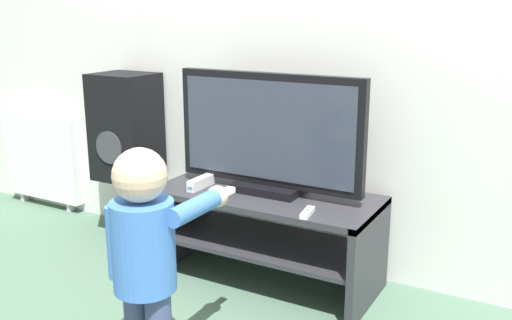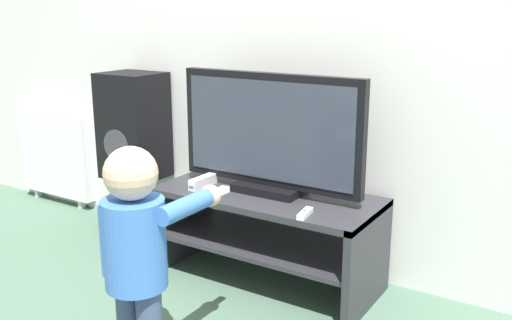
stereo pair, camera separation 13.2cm
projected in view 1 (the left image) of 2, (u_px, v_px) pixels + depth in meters
name	position (u px, v px, depth m)	size (l,w,h in m)	color
ground_plane	(240.00, 301.00, 2.71)	(16.00, 16.00, 0.00)	#4C6B56
wall_back	(298.00, 19.00, 2.87)	(10.00, 0.06, 2.60)	silver
tv_stand	(266.00, 223.00, 2.85)	(1.11, 0.50, 0.47)	#2D2D33
television	(269.00, 135.00, 2.75)	(0.97, 0.20, 0.59)	black
game_console	(201.00, 183.00, 2.89)	(0.04, 0.19, 0.05)	white
remote_primary	(307.00, 213.00, 2.50)	(0.05, 0.13, 0.03)	white
child	(147.00, 247.00, 2.03)	(0.34, 0.50, 0.89)	#3F4C72
speaker_tower	(126.00, 131.00, 3.35)	(0.34, 0.31, 0.99)	black
radiator	(43.00, 158.00, 3.96)	(0.67, 0.08, 0.64)	white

